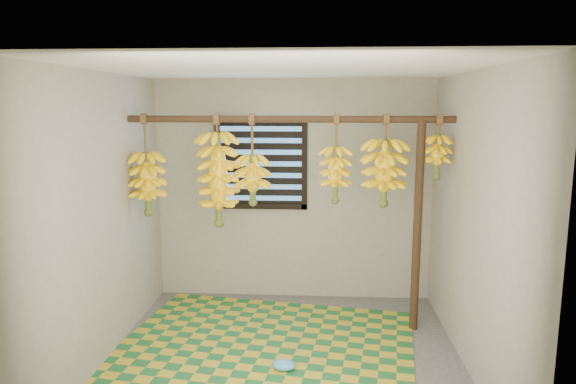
# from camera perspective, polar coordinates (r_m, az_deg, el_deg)

# --- Properties ---
(floor) EXTENTS (3.00, 3.00, 0.01)m
(floor) POSITION_cam_1_polar(r_m,az_deg,el_deg) (4.56, -0.45, -18.25)
(floor) COLOR #4B4B4B
(floor) RESTS_ON ground
(ceiling) EXTENTS (3.00, 3.00, 0.01)m
(ceiling) POSITION_cam_1_polar(r_m,az_deg,el_deg) (4.04, -0.50, 13.57)
(ceiling) COLOR silver
(ceiling) RESTS_ON wall_back
(wall_back) EXTENTS (3.00, 0.01, 2.40)m
(wall_back) POSITION_cam_1_polar(r_m,az_deg,el_deg) (5.61, 0.61, 0.13)
(wall_back) COLOR gray
(wall_back) RESTS_ON floor
(wall_left) EXTENTS (0.01, 3.00, 2.40)m
(wall_left) POSITION_cam_1_polar(r_m,az_deg,el_deg) (4.50, -20.00, -2.86)
(wall_left) COLOR gray
(wall_left) RESTS_ON floor
(wall_right) EXTENTS (0.01, 3.00, 2.40)m
(wall_right) POSITION_cam_1_polar(r_m,az_deg,el_deg) (4.30, 19.99, -3.41)
(wall_right) COLOR gray
(wall_right) RESTS_ON floor
(window) EXTENTS (1.00, 0.04, 1.00)m
(window) POSITION_cam_1_polar(r_m,az_deg,el_deg) (5.57, -3.01, 3.16)
(window) COLOR black
(window) RESTS_ON wall_back
(hanging_pole) EXTENTS (3.00, 0.06, 0.06)m
(hanging_pole) POSITION_cam_1_polar(r_m,az_deg,el_deg) (4.73, 0.11, 8.09)
(hanging_pole) COLOR #3C2917
(hanging_pole) RESTS_ON wall_left
(support_post) EXTENTS (0.08, 0.08, 2.00)m
(support_post) POSITION_cam_1_polar(r_m,az_deg,el_deg) (4.94, 14.18, -3.86)
(support_post) COLOR #3C2917
(support_post) RESTS_ON floor
(woven_mat) EXTENTS (2.86, 2.43, 0.01)m
(woven_mat) POSITION_cam_1_polar(r_m,az_deg,el_deg) (4.78, -2.58, -16.76)
(woven_mat) COLOR #1C5F2B
(woven_mat) RESTS_ON floor
(plastic_bag) EXTENTS (0.21, 0.17, 0.08)m
(plastic_bag) POSITION_cam_1_polar(r_m,az_deg,el_deg) (4.38, -0.46, -18.67)
(plastic_bag) COLOR #40A7EF
(plastic_bag) RESTS_ON woven_mat
(banana_bunch_a) EXTENTS (0.33, 0.33, 0.96)m
(banana_bunch_a) POSITION_cam_1_polar(r_m,az_deg,el_deg) (5.05, -15.37, 0.94)
(banana_bunch_a) COLOR brown
(banana_bunch_a) RESTS_ON hanging_pole
(banana_bunch_b) EXTENTS (0.37, 0.37, 1.05)m
(banana_bunch_b) POSITION_cam_1_polar(r_m,az_deg,el_deg) (4.86, -7.77, 1.38)
(banana_bunch_b) COLOR brown
(banana_bunch_b) RESTS_ON hanging_pole
(banana_bunch_c) EXTENTS (0.31, 0.31, 0.85)m
(banana_bunch_c) POSITION_cam_1_polar(r_m,az_deg,el_deg) (4.81, -3.95, 1.41)
(banana_bunch_c) COLOR brown
(banana_bunch_c) RESTS_ON hanging_pole
(banana_bunch_d) EXTENTS (0.29, 0.29, 0.82)m
(banana_bunch_d) POSITION_cam_1_polar(r_m,az_deg,el_deg) (4.76, 5.30, 2.01)
(banana_bunch_d) COLOR brown
(banana_bunch_d) RESTS_ON hanging_pole
(banana_bunch_e) EXTENTS (0.39, 0.39, 0.84)m
(banana_bunch_e) POSITION_cam_1_polar(r_m,az_deg,el_deg) (4.80, 10.65, 2.12)
(banana_bunch_e) COLOR brown
(banana_bunch_e) RESTS_ON hanging_pole
(banana_bunch_f) EXTENTS (0.25, 0.25, 0.59)m
(banana_bunch_f) POSITION_cam_1_polar(r_m,az_deg,el_deg) (4.86, 16.25, 3.83)
(banana_bunch_f) COLOR brown
(banana_bunch_f) RESTS_ON hanging_pole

